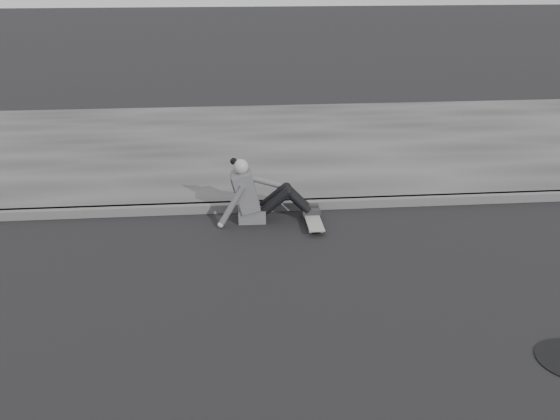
# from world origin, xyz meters

# --- Properties ---
(ground) EXTENTS (80.00, 80.00, 0.00)m
(ground) POSITION_xyz_m (0.00, 0.00, 0.00)
(ground) COLOR black
(ground) RESTS_ON ground
(curb) EXTENTS (24.00, 0.16, 0.12)m
(curb) POSITION_xyz_m (0.00, 2.58, 0.06)
(curb) COLOR #525252
(curb) RESTS_ON ground
(sidewalk) EXTENTS (24.00, 6.00, 0.12)m
(sidewalk) POSITION_xyz_m (0.00, 5.60, 0.06)
(sidewalk) COLOR #3D3D3D
(sidewalk) RESTS_ON ground
(skateboard) EXTENTS (0.20, 0.78, 0.09)m
(skateboard) POSITION_xyz_m (0.30, 1.99, 0.07)
(skateboard) COLOR #9C9B97
(skateboard) RESTS_ON ground
(seated_woman) EXTENTS (1.38, 0.46, 0.88)m
(seated_woman) POSITION_xyz_m (-0.43, 2.23, 0.36)
(seated_woman) COLOR #4F4F51
(seated_woman) RESTS_ON ground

